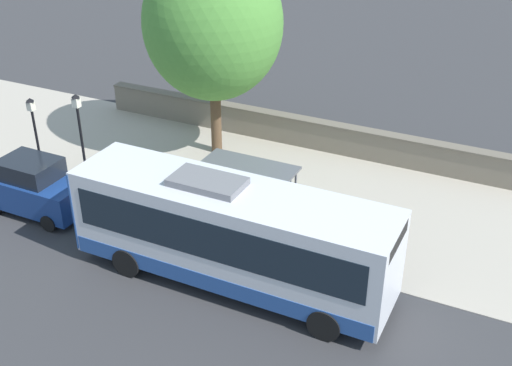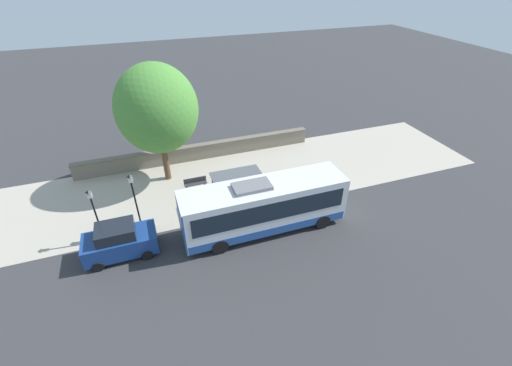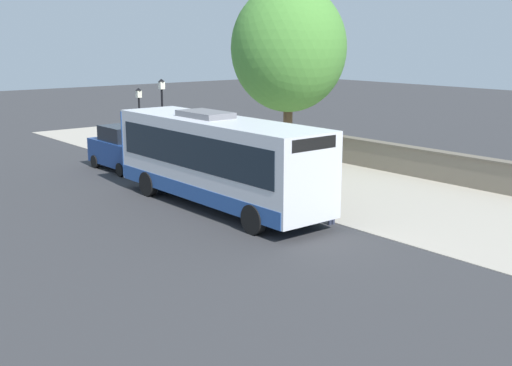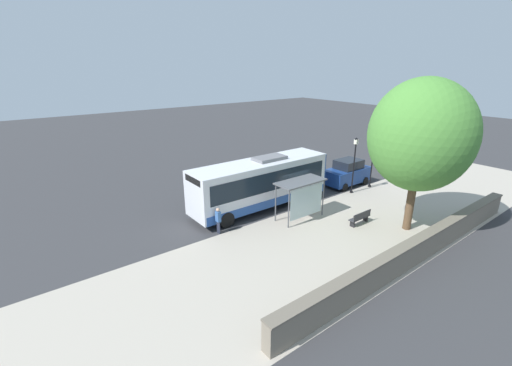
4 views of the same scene
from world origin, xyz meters
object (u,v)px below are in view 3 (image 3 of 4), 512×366
object	(u,v)px
bus	(218,159)
bench	(280,163)
pedestrian	(332,197)
shade_tree	(289,48)
parked_car_behind_bus	(124,149)
bus_shelter	(266,141)
street_lamp_far	(163,116)
street_lamp_near	(140,118)

from	to	relation	value
bus	bench	world-z (taller)	bus
pedestrian	bench	size ratio (longest dim) A/B	0.97
shade_tree	parked_car_behind_bus	xyz separation A→B (m)	(7.46, -3.61, -4.75)
bus_shelter	parked_car_behind_bus	world-z (taller)	bus_shelter
bus	street_lamp_far	bearing A→B (deg)	-105.92
pedestrian	bench	distance (m)	8.84
bus	pedestrian	world-z (taller)	bus
bus	street_lamp_far	distance (m)	7.71
shade_tree	parked_car_behind_bus	distance (m)	9.55
bench	street_lamp_near	xyz separation A→B (m)	(3.82, -6.46, 1.82)
bus	shade_tree	xyz separation A→B (m)	(-8.07, -5.01, 3.93)
bench	parked_car_behind_bus	distance (m)	7.62
bus	pedestrian	distance (m)	4.80
street_lamp_near	bench	bearing A→B (deg)	120.59
shade_tree	parked_car_behind_bus	size ratio (longest dim) A/B	2.19
bus	bus_shelter	xyz separation A→B (m)	(-3.12, -0.86, 0.26)
parked_car_behind_bus	bench	bearing A→B (deg)	134.76
bus	pedestrian	size ratio (longest dim) A/B	6.27
parked_car_behind_bus	street_lamp_near	bearing A→B (deg)	-145.14
street_lamp_near	shade_tree	xyz separation A→B (m)	(-5.93, 4.68, 3.48)
bus	street_lamp_far	size ratio (longest dim) A/B	2.33
bus_shelter	pedestrian	size ratio (longest dim) A/B	2.05
street_lamp_near	street_lamp_far	world-z (taller)	street_lamp_far
pedestrian	parked_car_behind_bus	world-z (taller)	parked_car_behind_bus
bus_shelter	shade_tree	distance (m)	7.43
bus_shelter	street_lamp_far	size ratio (longest dim) A/B	0.76
bench	parked_car_behind_bus	xyz separation A→B (m)	(5.35, -5.40, 0.55)
pedestrian	street_lamp_far	size ratio (longest dim) A/B	0.37
pedestrian	bus	bearing A→B (deg)	-70.31
shade_tree	parked_car_behind_bus	bearing A→B (deg)	-25.84
bus_shelter	parked_car_behind_bus	distance (m)	8.23
bus	street_lamp_near	size ratio (longest dim) A/B	2.67
street_lamp_near	shade_tree	size ratio (longest dim) A/B	0.43
bench	street_lamp_far	distance (m)	6.05
bench	pedestrian	bearing A→B (deg)	60.29
bench	shade_tree	xyz separation A→B (m)	(-2.11, -1.78, 5.30)
bench	street_lamp_far	xyz separation A→B (m)	(3.86, -4.15, 2.13)
bus	street_lamp_far	world-z (taller)	street_lamp_far
pedestrian	street_lamp_near	world-z (taller)	street_lamp_near
street_lamp_far	bus_shelter	bearing A→B (deg)	98.86
bus	parked_car_behind_bus	xyz separation A→B (m)	(-0.61, -8.62, -0.82)
street_lamp_far	shade_tree	world-z (taller)	shade_tree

